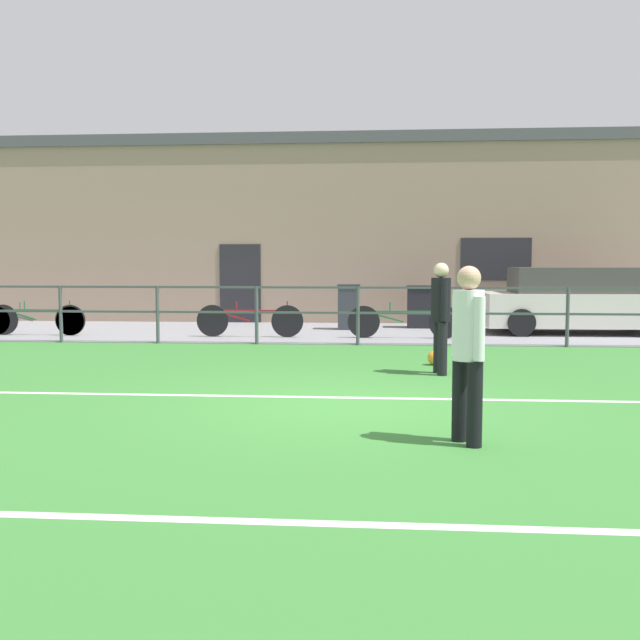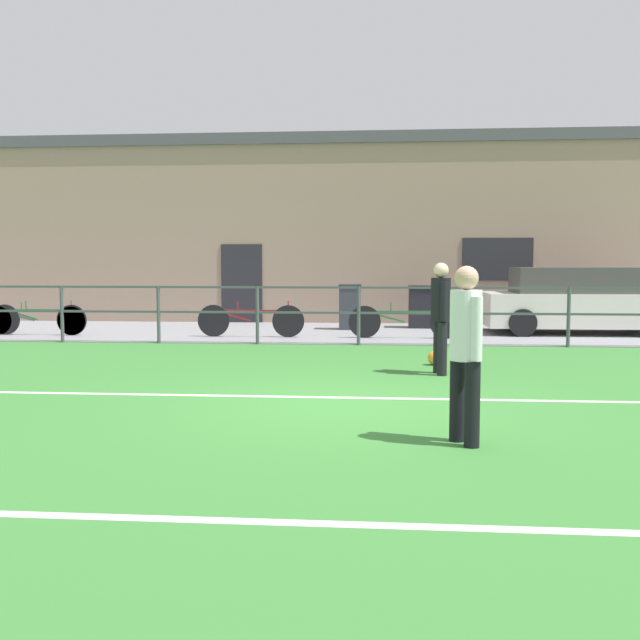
% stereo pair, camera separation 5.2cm
% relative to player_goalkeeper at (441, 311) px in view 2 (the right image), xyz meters
% --- Properties ---
extents(ground, '(60.00, 44.00, 0.04)m').
position_rel_player_goalkeeper_xyz_m(ground, '(-1.30, -2.37, -0.93)').
color(ground, '#387A33').
extents(field_line_touchline, '(36.00, 0.11, 0.00)m').
position_rel_player_goalkeeper_xyz_m(field_line_touchline, '(-1.30, -1.96, -0.91)').
color(field_line_touchline, white).
rests_on(field_line_touchline, ground).
extents(field_line_hash, '(36.00, 0.11, 0.00)m').
position_rel_player_goalkeeper_xyz_m(field_line_hash, '(-1.30, -6.18, -0.91)').
color(field_line_hash, white).
rests_on(field_line_hash, ground).
extents(pavement_strip, '(48.00, 5.00, 0.02)m').
position_rel_player_goalkeeper_xyz_m(pavement_strip, '(-1.30, 6.13, -0.90)').
color(pavement_strip, gray).
rests_on(pavement_strip, ground).
extents(perimeter_fence, '(36.07, 0.07, 1.15)m').
position_rel_player_goalkeeper_xyz_m(perimeter_fence, '(-1.30, 3.63, -0.17)').
color(perimeter_fence, '#474C51').
rests_on(perimeter_fence, ground).
extents(clubhouse_facade, '(28.00, 2.56, 5.02)m').
position_rel_player_goalkeeper_xyz_m(clubhouse_facade, '(-1.30, 9.83, 1.60)').
color(clubhouse_facade, gray).
rests_on(clubhouse_facade, ground).
extents(player_goalkeeper, '(0.28, 0.44, 1.61)m').
position_rel_player_goalkeeper_xyz_m(player_goalkeeper, '(0.00, 0.00, 0.00)').
color(player_goalkeeper, black).
rests_on(player_goalkeeper, ground).
extents(player_striker, '(0.28, 0.40, 1.58)m').
position_rel_player_goalkeeper_xyz_m(player_striker, '(-0.10, -4.09, -0.02)').
color(player_striker, black).
rests_on(player_striker, ground).
extents(soccer_ball_match, '(0.23, 0.23, 0.23)m').
position_rel_player_goalkeeper_xyz_m(soccer_ball_match, '(-0.00, 0.94, -0.80)').
color(soccer_ball_match, orange).
rests_on(soccer_ball_match, ground).
extents(parked_car_red, '(4.28, 1.92, 1.49)m').
position_rel_player_goalkeeper_xyz_m(parked_car_red, '(3.58, 6.28, -0.18)').
color(parked_car_red, silver).
rests_on(parked_car_red, pavement_strip).
extents(bicycle_parked_1, '(2.39, 0.04, 0.77)m').
position_rel_player_goalkeeper_xyz_m(bicycle_parked_1, '(-0.36, 4.83, -0.54)').
color(bicycle_parked_1, black).
rests_on(bicycle_parked_1, pavement_strip).
extents(bicycle_parked_2, '(2.31, 0.04, 0.78)m').
position_rel_player_goalkeeper_xyz_m(bicycle_parked_2, '(-3.65, 4.83, -0.54)').
color(bicycle_parked_2, black).
rests_on(bicycle_parked_2, pavement_strip).
extents(bicycle_parked_3, '(2.20, 0.04, 0.77)m').
position_rel_player_goalkeeper_xyz_m(bicycle_parked_3, '(-8.39, 4.83, -0.54)').
color(bicycle_parked_3, black).
rests_on(bicycle_parked_3, pavement_strip).
extents(bicycle_parked_4, '(2.32, 0.04, 0.74)m').
position_rel_player_goalkeeper_xyz_m(bicycle_parked_4, '(-8.47, 4.83, -0.56)').
color(bicycle_parked_4, black).
rests_on(bicycle_parked_4, pavement_strip).
extents(trash_bin_0, '(0.53, 0.45, 1.08)m').
position_rel_player_goalkeeper_xyz_m(trash_bin_0, '(-1.60, 6.79, -0.35)').
color(trash_bin_0, '#33383D').
rests_on(trash_bin_0, pavement_strip).
extents(trash_bin_1, '(0.67, 0.57, 1.03)m').
position_rel_player_goalkeeper_xyz_m(trash_bin_1, '(0.13, 7.40, -0.37)').
color(trash_bin_1, black).
rests_on(trash_bin_1, pavement_strip).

